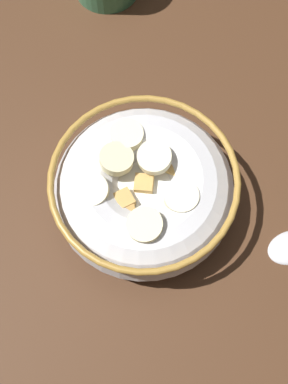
{
  "coord_description": "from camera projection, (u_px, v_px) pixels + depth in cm",
  "views": [
    {
      "loc": [
        -11.36,
        10.06,
        42.8
      ],
      "look_at": [
        0.0,
        0.0,
        3.0
      ],
      "focal_mm": 43.18,
      "sensor_mm": 36.0,
      "label": 1
    }
  ],
  "objects": [
    {
      "name": "ground_plane",
      "position": [
        144.0,
        206.0,
        0.46
      ],
      "size": [
        107.58,
        107.58,
        2.0
      ],
      "primitive_type": "cube",
      "color": "#472B19"
    },
    {
      "name": "cereal_bowl",
      "position": [
        144.0,
        190.0,
        0.42
      ],
      "size": [
        16.72,
        16.72,
        7.2
      ],
      "color": "silver",
      "rests_on": "ground_plane"
    }
  ]
}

